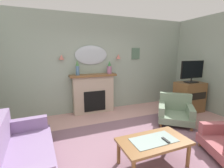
# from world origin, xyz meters

# --- Properties ---
(floor) EXTENTS (6.93, 5.87, 0.10)m
(floor) POSITION_xyz_m (0.00, 0.00, -0.05)
(floor) COLOR #C6938E
(floor) RESTS_ON ground
(wall_back) EXTENTS (6.93, 0.10, 2.87)m
(wall_back) POSITION_xyz_m (0.00, 2.49, 1.43)
(wall_back) COLOR #93A393
(wall_back) RESTS_ON ground
(patterned_rug) EXTENTS (3.20, 2.40, 0.01)m
(patterned_rug) POSITION_xyz_m (0.00, 0.20, 0.01)
(patterned_rug) COLOR #7F5B6B
(patterned_rug) RESTS_ON ground
(fireplace) EXTENTS (1.36, 0.36, 1.16)m
(fireplace) POSITION_xyz_m (-0.33, 2.26, 0.57)
(fireplace) COLOR tan
(fireplace) RESTS_ON ground
(mantel_vase_left) EXTENTS (0.10, 0.10, 0.42)m
(mantel_vase_left) POSITION_xyz_m (-0.78, 2.24, 1.37)
(mantel_vase_left) COLOR #4C7093
(mantel_vase_left) RESTS_ON fireplace
(mantel_vase_right) EXTENTS (0.14, 0.14, 0.38)m
(mantel_vase_right) POSITION_xyz_m (0.17, 2.24, 1.32)
(mantel_vase_right) COLOR #9E6084
(mantel_vase_right) RESTS_ON fireplace
(wall_mirror) EXTENTS (0.96, 0.06, 0.56)m
(wall_mirror) POSITION_xyz_m (-0.33, 2.41, 1.71)
(wall_mirror) COLOR #B2BCC6
(wall_sconce_left) EXTENTS (0.14, 0.14, 0.14)m
(wall_sconce_left) POSITION_xyz_m (-1.18, 2.36, 1.66)
(wall_sconce_left) COLOR #D17066
(wall_sconce_right) EXTENTS (0.14, 0.14, 0.14)m
(wall_sconce_right) POSITION_xyz_m (0.52, 2.36, 1.66)
(wall_sconce_right) COLOR #D17066
(framed_picture) EXTENTS (0.28, 0.03, 0.36)m
(framed_picture) POSITION_xyz_m (1.17, 2.42, 1.75)
(framed_picture) COLOR #4C6B56
(coffee_table) EXTENTS (1.10, 0.60, 0.45)m
(coffee_table) POSITION_xyz_m (-0.09, -0.37, 0.38)
(coffee_table) COLOR brown
(coffee_table) RESTS_ON ground
(tv_remote) EXTENTS (0.04, 0.16, 0.02)m
(tv_remote) POSITION_xyz_m (0.06, -0.46, 0.45)
(tv_remote) COLOR black
(tv_remote) RESTS_ON coffee_table
(floral_couch) EXTENTS (0.95, 1.76, 0.76)m
(floral_couch) POSITION_xyz_m (-2.08, 0.31, 0.32)
(floral_couch) COLOR gray
(floral_couch) RESTS_ON ground
(armchair_by_coffee_table) EXTENTS (1.14, 1.14, 0.71)m
(armchair_by_coffee_table) POSITION_xyz_m (1.44, 0.78, 0.31)
(armchair_by_coffee_table) COLOR gray
(armchair_by_coffee_table) RESTS_ON ground
(tv_cabinet) EXTENTS (0.80, 0.57, 0.90)m
(tv_cabinet) POSITION_xyz_m (2.42, 1.26, 0.45)
(tv_cabinet) COLOR brown
(tv_cabinet) RESTS_ON ground
(tv_flatscreen) EXTENTS (0.84, 0.24, 0.65)m
(tv_flatscreen) POSITION_xyz_m (2.42, 1.24, 1.25)
(tv_flatscreen) COLOR black
(tv_flatscreen) RESTS_ON tv_cabinet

